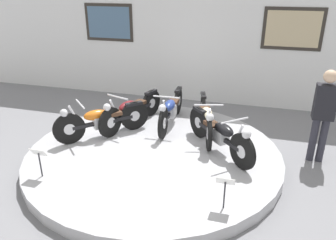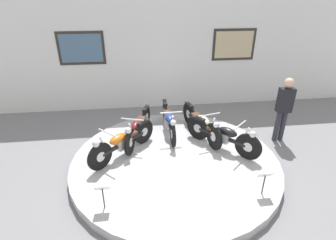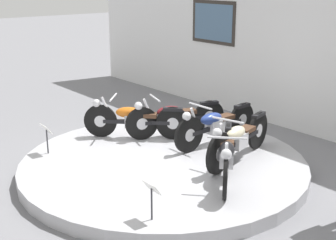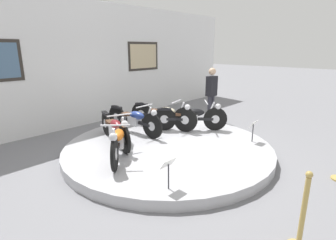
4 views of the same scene
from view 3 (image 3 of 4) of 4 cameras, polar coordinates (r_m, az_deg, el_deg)
ground_plane at (r=7.79m, az=-0.54°, el=-6.19°), size 60.00×60.00×0.00m
display_platform at (r=7.75m, az=-0.55°, el=-5.51°), size 4.67×4.67×0.20m
back_wall at (r=9.83m, az=15.94°, el=9.33°), size 14.00×0.22×3.71m
motorcycle_orange at (r=8.62m, az=-4.17°, el=0.20°), size 1.43×1.43×0.78m
motorcycle_maroon at (r=8.72m, az=0.75°, el=0.43°), size 0.73×1.88×0.78m
motorcycle_blue at (r=8.32m, az=5.75°, el=-0.45°), size 0.54×1.98×0.79m
motorcycle_cream at (r=7.61m, az=8.58°, el=-2.18°), size 0.66×1.95×0.80m
motorcycle_black at (r=6.92m, az=7.18°, el=-4.22°), size 1.38×1.49×0.79m
info_placard_front_left at (r=8.10m, az=-14.58°, el=-1.52°), size 0.26×0.11×0.51m
info_placard_front_centre at (r=5.76m, az=-2.02°, el=-8.83°), size 0.26×0.11×0.51m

